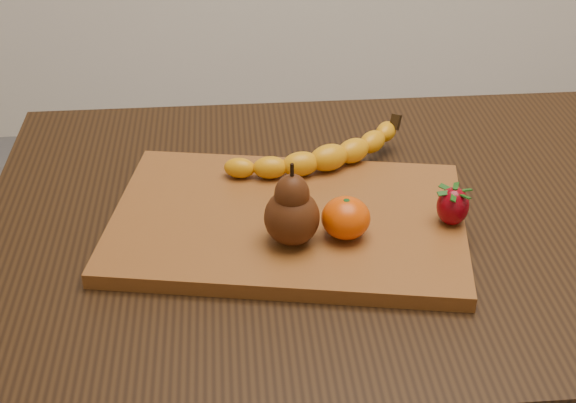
{
  "coord_description": "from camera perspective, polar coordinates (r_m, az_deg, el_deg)",
  "views": [
    {
      "loc": [
        -0.17,
        -0.88,
        1.35
      ],
      "look_at": [
        -0.1,
        -0.03,
        0.8
      ],
      "focal_mm": 50.0,
      "sensor_mm": 36.0,
      "label": 1
    }
  ],
  "objects": [
    {
      "name": "cutting_board",
      "position": [
        1.04,
        0.0,
        -1.4
      ],
      "size": [
        0.5,
        0.38,
        0.02
      ],
      "primitive_type": "cube",
      "rotation": [
        0.0,
        0.0,
        -0.18
      ],
      "color": "brown",
      "rests_on": "table"
    },
    {
      "name": "strawberry",
      "position": [
        1.02,
        11.65,
        -0.23
      ],
      "size": [
        0.05,
        0.05,
        0.05
      ],
      "primitive_type": null,
      "rotation": [
        0.0,
        0.0,
        0.16
      ],
      "color": "maroon",
      "rests_on": "cutting_board"
    },
    {
      "name": "pear",
      "position": [
        0.95,
        0.28,
        -0.17
      ],
      "size": [
        0.07,
        0.07,
        0.11
      ],
      "primitive_type": null,
      "rotation": [
        0.0,
        0.0,
        -0.0
      ],
      "color": "#461F0B",
      "rests_on": "cutting_board"
    },
    {
      "name": "table",
      "position": [
        1.13,
        4.86,
        -4.94
      ],
      "size": [
        1.0,
        0.7,
        0.76
      ],
      "color": "black",
      "rests_on": "ground"
    },
    {
      "name": "banana",
      "position": [
        1.12,
        2.91,
        3.13
      ],
      "size": [
        0.25,
        0.15,
        0.04
      ],
      "primitive_type": null,
      "rotation": [
        0.0,
        0.0,
        0.38
      ],
      "color": "#ED9D0B",
      "rests_on": "cutting_board"
    },
    {
      "name": "mandarin",
      "position": [
        0.98,
        4.13,
        -1.17
      ],
      "size": [
        0.07,
        0.07,
        0.05
      ],
      "primitive_type": "ellipsoid",
      "rotation": [
        0.0,
        0.0,
        0.12
      ],
      "color": "#DC4602",
      "rests_on": "cutting_board"
    }
  ]
}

